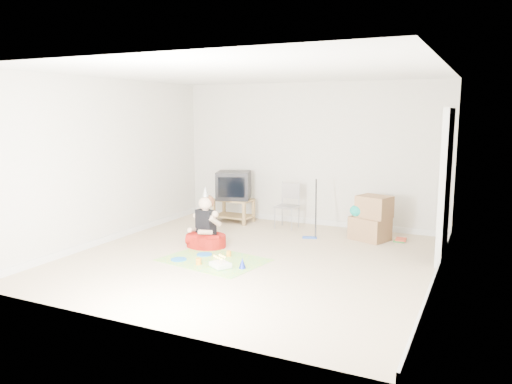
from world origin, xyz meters
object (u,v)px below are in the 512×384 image
at_px(crt_tv, 233,185).
at_px(birthday_cake, 220,265).
at_px(seated_woman, 206,233).
at_px(tv_stand, 234,208).
at_px(cardboard_boxes, 371,219).
at_px(folding_chair, 287,206).

bearing_deg(crt_tv, birthday_cake, -84.63).
bearing_deg(seated_woman, tv_stand, 103.77).
height_order(cardboard_boxes, seated_woman, seated_woman).
relative_size(crt_tv, folding_chair, 0.74).
relative_size(seated_woman, birthday_cake, 2.86).
distance_m(crt_tv, folding_chair, 1.14).
height_order(tv_stand, folding_chair, folding_chair).
bearing_deg(tv_stand, crt_tv, -63.43).
relative_size(cardboard_boxes, seated_woman, 0.77).
xyz_separation_m(folding_chair, seated_woman, (-0.68, -1.67, -0.19)).
bearing_deg(folding_chair, birthday_cake, -88.73).
distance_m(tv_stand, seated_woman, 1.76).
bearing_deg(cardboard_boxes, folding_chair, 173.42).
xyz_separation_m(tv_stand, seated_woman, (0.42, -1.71, -0.06)).
distance_m(tv_stand, crt_tv, 0.44).
xyz_separation_m(tv_stand, crt_tv, (0.00, -0.00, 0.44)).
bearing_deg(tv_stand, birthday_cake, -65.73).
relative_size(tv_stand, crt_tv, 1.19).
xyz_separation_m(seated_woman, birthday_cake, (0.74, -0.85, -0.17)).
distance_m(folding_chair, cardboard_boxes, 1.56).
distance_m(tv_stand, birthday_cake, 2.82).
bearing_deg(crt_tv, cardboard_boxes, -23.53).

